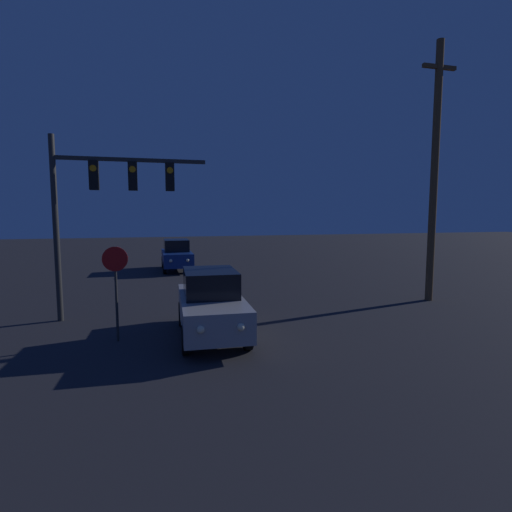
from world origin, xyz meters
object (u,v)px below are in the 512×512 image
at_px(car_near, 211,304).
at_px(car_far, 177,255).
at_px(stop_sign, 116,277).
at_px(utility_pole, 434,170).
at_px(traffic_signal_mast, 103,195).

xyz_separation_m(car_near, car_far, (0.01, 13.26, 0.00)).
height_order(car_far, stop_sign, stop_sign).
xyz_separation_m(car_far, utility_pole, (8.87, -10.95, 4.06)).
xyz_separation_m(car_far, stop_sign, (-2.47, -13.03, 0.82)).
bearing_deg(traffic_signal_mast, utility_pole, -2.43).
height_order(car_near, car_far, same).
bearing_deg(utility_pole, car_far, 129.01).
bearing_deg(car_near, stop_sign, -2.66).
xyz_separation_m(car_near, utility_pole, (8.88, 2.31, 4.06)).
relative_size(traffic_signal_mast, utility_pole, 0.59).
bearing_deg(stop_sign, car_far, 79.28).
bearing_deg(car_near, utility_pole, -162.60).
distance_m(car_near, utility_pole, 10.03).
distance_m(car_far, utility_pole, 14.66).
distance_m(car_near, stop_sign, 2.60).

